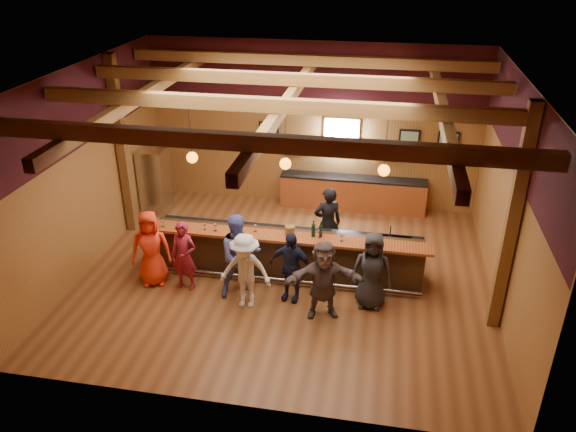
{
  "coord_description": "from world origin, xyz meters",
  "views": [
    {
      "loc": [
        1.98,
        -10.56,
        6.92
      ],
      "look_at": [
        0.0,
        0.3,
        1.35
      ],
      "focal_mm": 35.0,
      "sensor_mm": 36.0,
      "label": 1
    }
  ],
  "objects": [
    {
      "name": "customer_orange",
      "position": [
        -2.8,
        -0.8,
        0.87
      ],
      "size": [
        0.97,
        0.77,
        1.73
      ],
      "primitive_type": "imported",
      "rotation": [
        0.0,
        0.0,
        0.3
      ],
      "color": "red",
      "rests_on": "ground"
    },
    {
      "name": "wine_shelves",
      "position": [
        0.8,
        3.88,
        1.62
      ],
      "size": [
        3.0,
        0.18,
        0.3
      ],
      "color": "brown",
      "rests_on": "room"
    },
    {
      "name": "glass_g",
      "position": [
        1.24,
        -0.19,
        1.24
      ],
      "size": [
        0.08,
        0.08,
        0.18
      ],
      "color": "silver",
      "rests_on": "bar_counter"
    },
    {
      "name": "customer_redvest",
      "position": [
        -2.04,
        -0.87,
        0.79
      ],
      "size": [
        0.61,
        0.43,
        1.58
      ],
      "primitive_type": "imported",
      "rotation": [
        0.0,
        0.0,
        -0.1
      ],
      "color": "maroon",
      "rests_on": "ground"
    },
    {
      "name": "glass_f",
      "position": [
        0.76,
        -0.12,
        1.23
      ],
      "size": [
        0.08,
        0.08,
        0.17
      ],
      "color": "silver",
      "rests_on": "bar_counter"
    },
    {
      "name": "ice_bucket",
      "position": [
        0.13,
        -0.15,
        1.23
      ],
      "size": [
        0.22,
        0.22,
        0.24
      ],
      "primitive_type": "cylinder",
      "color": "brown",
      "rests_on": "bar_counter"
    },
    {
      "name": "bottle_b",
      "position": [
        0.77,
        -0.06,
        1.24
      ],
      "size": [
        0.07,
        0.07,
        0.35
      ],
      "color": "black",
      "rests_on": "bar_counter"
    },
    {
      "name": "customer_dark",
      "position": [
        1.92,
        -0.81,
        0.84
      ],
      "size": [
        0.84,
        0.56,
        1.68
      ],
      "primitive_type": "imported",
      "rotation": [
        0.0,
        0.0,
        -0.03
      ],
      "color": "#252628",
      "rests_on": "ground"
    },
    {
      "name": "window",
      "position": [
        0.8,
        3.95,
        2.05
      ],
      "size": [
        0.95,
        0.09,
        0.95
      ],
      "color": "silver",
      "rests_on": "room"
    },
    {
      "name": "customer_navy",
      "position": [
        0.27,
        -0.87,
        0.78
      ],
      "size": [
        0.97,
        0.54,
        1.57
      ],
      "primitive_type": "imported",
      "rotation": [
        0.0,
        0.0,
        -0.17
      ],
      "color": "#191C33",
      "rests_on": "ground"
    },
    {
      "name": "room",
      "position": [
        0.0,
        0.06,
        3.21
      ],
      "size": [
        9.04,
        9.0,
        4.52
      ],
      "color": "brown",
      "rests_on": "ground"
    },
    {
      "name": "glass_d",
      "position": [
        -1.12,
        -0.14,
        1.24
      ],
      "size": [
        0.08,
        0.08,
        0.19
      ],
      "color": "silver",
      "rests_on": "bar_counter"
    },
    {
      "name": "pendant_lights",
      "position": [
        0.0,
        0.0,
        2.71
      ],
      "size": [
        4.24,
        0.24,
        1.37
      ],
      "color": "black",
      "rests_on": "room"
    },
    {
      "name": "stainless_fridge",
      "position": [
        -4.1,
        2.6,
        0.9
      ],
      "size": [
        0.7,
        0.7,
        1.8
      ],
      "primitive_type": "cube",
      "color": "silver",
      "rests_on": "ground"
    },
    {
      "name": "glass_b",
      "position": [
        -1.76,
        -0.21,
        1.23
      ],
      "size": [
        0.07,
        0.07,
        0.16
      ],
      "color": "silver",
      "rests_on": "bar_counter"
    },
    {
      "name": "customer_brown",
      "position": [
        1.0,
        -1.3,
        0.84
      ],
      "size": [
        1.63,
        0.86,
        1.68
      ],
      "primitive_type": "imported",
      "rotation": [
        0.0,
        0.0,
        0.24
      ],
      "color": "brown",
      "rests_on": "ground"
    },
    {
      "name": "bottle_a",
      "position": [
        0.62,
        -0.09,
        1.26
      ],
      "size": [
        0.08,
        0.08,
        0.38
      ],
      "color": "black",
      "rests_on": "bar_counter"
    },
    {
      "name": "customer_denim",
      "position": [
        -0.81,
        -0.85,
        0.92
      ],
      "size": [
        1.13,
        1.08,
        1.85
      ],
      "primitive_type": "imported",
      "rotation": [
        0.0,
        0.0,
        0.58
      ],
      "color": "#5156A3",
      "rests_on": "ground"
    },
    {
      "name": "glass_h",
      "position": [
        2.05,
        -0.25,
        1.25
      ],
      "size": [
        0.09,
        0.09,
        0.2
      ],
      "color": "silver",
      "rests_on": "bar_counter"
    },
    {
      "name": "bar_counter",
      "position": [
        0.02,
        0.15,
        0.52
      ],
      "size": [
        6.3,
        1.07,
        1.11
      ],
      "color": "black",
      "rests_on": "ground"
    },
    {
      "name": "glass_e",
      "position": [
        -0.65,
        -0.1,
        1.23
      ],
      "size": [
        0.08,
        0.08,
        0.17
      ],
      "color": "silver",
      "rests_on": "bar_counter"
    },
    {
      "name": "customer_white",
      "position": [
        -0.59,
        -1.26,
        0.82
      ],
      "size": [
        1.07,
        0.63,
        1.65
      ],
      "primitive_type": "imported",
      "rotation": [
        0.0,
        0.0,
        -0.01
      ],
      "color": "silver",
      "rests_on": "ground"
    },
    {
      "name": "bartender",
      "position": [
        0.81,
        0.99,
        0.9
      ],
      "size": [
        0.76,
        0.63,
        1.8
      ],
      "primitive_type": "imported",
      "rotation": [
        0.0,
        0.0,
        3.49
      ],
      "color": "black",
      "rests_on": "ground"
    },
    {
      "name": "framed_pictures",
      "position": [
        1.67,
        3.94,
        2.1
      ],
      "size": [
        5.35,
        0.05,
        0.45
      ],
      "color": "black",
      "rests_on": "room"
    },
    {
      "name": "glass_a",
      "position": [
        -2.71,
        -0.25,
        1.24
      ],
      "size": [
        0.08,
        0.08,
        0.18
      ],
      "color": "silver",
      "rests_on": "bar_counter"
    },
    {
      "name": "back_bar_cabinet",
      "position": [
        1.2,
        3.72,
        0.48
      ],
      "size": [
        4.0,
        0.52,
        0.95
      ],
      "color": "brown",
      "rests_on": "ground"
    },
    {
      "name": "glass_c",
      "position": [
        -1.52,
        -0.22,
        1.24
      ],
      "size": [
        0.08,
        0.08,
        0.19
      ],
      "color": "silver",
      "rests_on": "bar_counter"
    }
  ]
}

